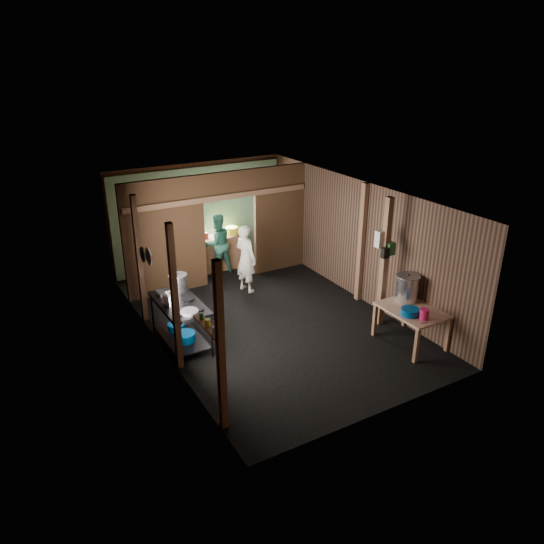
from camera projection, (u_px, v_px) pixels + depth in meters
floor at (267, 318)px, 10.61m from camera, size 4.50×7.00×0.00m
ceiling at (267, 194)px, 9.60m from camera, size 4.50×7.00×0.00m
wall_back at (199, 215)px, 12.90m from camera, size 4.50×0.00×2.60m
wall_front at (388, 338)px, 7.30m from camera, size 4.50×0.00×2.60m
wall_left at (155, 282)px, 9.07m from camera, size 0.00×7.00×2.60m
wall_right at (358, 240)px, 11.13m from camera, size 0.00×7.00×2.60m
partition_left at (165, 238)px, 11.26m from camera, size 1.85×0.10×2.60m
partition_right at (279, 219)px, 12.58m from camera, size 1.35×0.10×2.60m
partition_header at (229, 185)px, 11.59m from camera, size 1.30×0.10×0.60m
turquoise_panel at (200, 217)px, 12.87m from camera, size 4.40×0.06×2.50m
back_counter at (220, 252)px, 12.94m from camera, size 1.20×0.50×0.85m
wall_clock at (208, 191)px, 12.70m from camera, size 0.20×0.03×0.20m
post_left_a at (221, 349)px, 7.02m from camera, size 0.10×0.12×2.60m
post_left_b at (175, 299)px, 8.46m from camera, size 0.10×0.12×2.60m
post_left_c at (139, 260)px, 10.06m from camera, size 0.10×0.12×2.60m
post_right at (361, 243)px, 10.94m from camera, size 0.10×0.12×2.60m
post_free at (384, 263)px, 9.91m from camera, size 0.12×0.12×2.60m
cross_beam at (220, 197)px, 11.53m from camera, size 4.40×0.12×0.12m
pan_lid_big at (149, 256)px, 9.28m from camera, size 0.03×0.34×0.34m
pan_lid_small at (143, 255)px, 9.63m from camera, size 0.03×0.30×0.30m
wall_shelf at (208, 326)px, 7.40m from camera, size 0.14×0.80×0.03m
jar_white at (215, 330)px, 7.17m from camera, size 0.07×0.07×0.10m
jar_yellow at (207, 322)px, 7.37m from camera, size 0.08×0.08×0.10m
jar_green at (201, 316)px, 7.55m from camera, size 0.06×0.06×0.10m
bag_white at (381, 239)px, 9.76m from camera, size 0.22×0.15×0.32m
bag_green at (390, 249)px, 9.78m from camera, size 0.16×0.12×0.24m
bag_black at (385, 253)px, 9.72m from camera, size 0.14×0.10×0.20m
gas_range at (181, 323)px, 9.49m from camera, size 0.76×1.48×0.87m
prep_table at (411, 326)px, 9.57m from camera, size 0.86×1.19×0.70m
stove_pot_large at (178, 283)px, 9.71m from camera, size 0.46×0.46×0.35m
stove_pot_med at (170, 299)px, 9.21m from camera, size 0.32×0.32×0.23m
frying_pan at (189, 312)px, 8.90m from camera, size 0.47×0.61×0.07m
blue_tub_front at (185, 337)px, 9.41m from camera, size 0.38×0.38×0.16m
blue_tub_back at (177, 327)px, 9.78m from camera, size 0.33×0.33×0.13m
stock_pot at (407, 288)px, 9.69m from camera, size 0.56×0.56×0.53m
wash_basin at (410, 312)px, 9.20m from camera, size 0.36×0.36×0.12m
pink_bucket at (424, 314)px, 9.04m from camera, size 0.20×0.20×0.19m
knife at (428, 323)px, 8.95m from camera, size 0.29×0.14×0.01m
yellow_tub at (232, 230)px, 12.90m from camera, size 0.32×0.32×0.18m
red_cup at (206, 235)px, 12.58m from camera, size 0.13×0.13×0.15m
cook at (246, 259)px, 11.56m from camera, size 0.52×0.65×1.56m
worker_back at (217, 244)px, 12.52m from camera, size 0.77×0.61×1.51m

